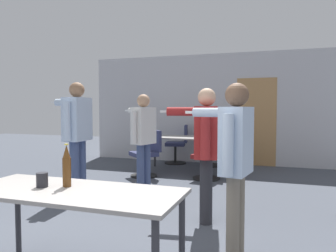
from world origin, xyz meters
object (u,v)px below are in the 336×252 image
office_chair_near_pushed (214,147)px  office_chair_side_rolled (147,155)px  office_chair_far_left (208,157)px  person_left_plaid (205,143)px  person_center_tall (77,128)px  drink_cup (42,180)px  office_chair_far_right (178,145)px  person_near_casual (143,132)px  beer_bottle (67,167)px  person_far_watching (235,153)px

office_chair_near_pushed → office_chair_side_rolled: 1.89m
office_chair_near_pushed → office_chair_far_left: office_chair_near_pushed is taller
office_chair_side_rolled → office_chair_near_pushed: bearing=-78.9°
person_left_plaid → person_center_tall: person_center_tall is taller
person_center_tall → office_chair_far_left: person_center_tall is taller
office_chair_near_pushed → drink_cup: (-0.34, -5.46, 0.35)m
office_chair_near_pushed → office_chair_far_right: (-0.87, 0.01, -0.00)m
person_left_plaid → drink_cup: bearing=142.4°
person_center_tall → drink_cup: 2.58m
person_near_casual → office_chair_far_left: size_ratio=1.75×
person_center_tall → office_chair_near_pushed: 3.61m
office_chair_far_left → beer_bottle: (-0.31, -3.98, 0.48)m
office_chair_far_right → office_chair_far_left: (1.02, -1.42, -0.03)m
person_center_tall → office_chair_side_rolled: person_center_tall is taller
person_left_plaid → office_chair_near_pushed: size_ratio=1.68×
office_chair_near_pushed → drink_cup: office_chair_near_pushed is taller
person_left_plaid → office_chair_far_left: (-0.45, 2.34, -0.53)m
office_chair_side_rolled → person_far_watching: bearing=168.8°
office_chair_near_pushed → office_chair_far_left: 1.41m
office_chair_far_left → office_chair_far_right: bearing=-45.2°
office_chair_far_right → office_chair_side_rolled: 1.61m
office_chair_near_pushed → office_chair_side_rolled: (-1.03, -1.58, -0.03)m
person_far_watching → drink_cup: size_ratio=13.85×
person_near_casual → office_chair_side_rolled: 1.21m
person_far_watching → office_chair_far_right: 5.03m
office_chair_far_left → drink_cup: size_ratio=7.92×
person_left_plaid → office_chair_side_rolled: (-1.63, 2.16, -0.53)m
person_near_casual → person_left_plaid: bearing=-115.5°
office_chair_far_right → office_chair_side_rolled: office_chair_far_right is taller
person_far_watching → office_chair_far_left: bearing=25.6°
office_chair_near_pushed → person_left_plaid: bearing=153.0°
person_left_plaid → office_chair_far_right: bearing=12.2°
person_left_plaid → office_chair_far_left: size_ratio=1.76×
person_left_plaid → office_chair_side_rolled: person_left_plaid is taller
person_near_casual → person_center_tall: (-0.87, -0.59, 0.10)m
person_left_plaid → drink_cup: 1.96m
person_center_tall → drink_cup: size_ratio=15.36×
beer_bottle → person_near_casual: bearing=100.7°
person_left_plaid → person_far_watching: person_left_plaid is taller
person_far_watching → office_chair_near_pushed: bearing=22.7°
office_chair_near_pushed → office_chair_far_right: size_ratio=1.01×
office_chair_far_left → office_chair_near_pushed: bearing=-74.9°
office_chair_far_left → office_chair_side_rolled: size_ratio=0.99×
person_near_casual → office_chair_side_rolled: bearing=34.5°
person_near_casual → beer_bottle: 2.82m
person_far_watching → beer_bottle: (-1.21, -0.78, -0.06)m
office_chair_near_pushed → beer_bottle: size_ratio=2.79×
office_chair_far_right → beer_bottle: bearing=175.4°
person_near_casual → office_chair_far_right: size_ratio=1.68×
person_near_casual → person_center_tall: 1.05m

